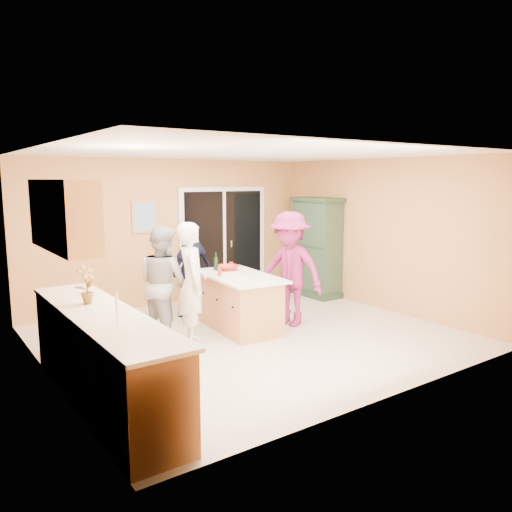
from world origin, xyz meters
TOP-DOWN VIEW (x-y plane):
  - floor at (0.00, 0.00)m, footprint 5.50×5.50m
  - ceiling at (0.00, 0.00)m, footprint 5.50×5.00m
  - wall_back at (0.00, 2.50)m, footprint 5.50×0.10m
  - wall_front at (0.00, -2.50)m, footprint 5.50×0.10m
  - wall_left at (-2.75, 0.00)m, footprint 0.10×5.00m
  - wall_right at (2.75, 0.00)m, footprint 0.10×5.00m
  - left_cabinet_run at (-2.45, -1.05)m, footprint 0.65×3.05m
  - upper_cabinets at (-2.58, -0.20)m, footprint 0.35×1.60m
  - sliding_door at (1.05, 2.46)m, footprint 1.90×0.07m
  - framed_picture at (-0.55, 2.48)m, footprint 0.46×0.04m
  - kitchen_island at (0.06, 0.41)m, footprint 0.99×1.65m
  - green_hutch at (2.49, 1.39)m, footprint 0.55×1.04m
  - woman_white at (-0.84, 0.20)m, footprint 0.60×0.72m
  - woman_grey at (-1.09, 0.59)m, footprint 0.79×0.92m
  - woman_navy at (-0.18, 1.48)m, footprint 0.99×0.74m
  - woman_magenta at (0.82, 0.14)m, footprint 1.00×1.29m
  - serving_bowl at (0.14, 0.84)m, footprint 0.40×0.40m
  - tulip_vase at (-2.45, -0.48)m, footprint 0.27×0.23m
  - tumbler_near at (0.27, 0.97)m, footprint 0.08×0.08m
  - tumbler_far at (-0.22, 0.52)m, footprint 0.09×0.09m
  - wine_bottle at (-0.03, 0.94)m, footprint 0.07×0.07m
  - white_plate at (-0.04, 0.27)m, footprint 0.27×0.27m

SIDE VIEW (x-z plane):
  - floor at x=0.00m, z-range 0.00..0.00m
  - kitchen_island at x=0.06m, z-range -0.03..0.81m
  - left_cabinet_run at x=-2.45m, z-range -0.16..1.08m
  - woman_navy at x=-0.18m, z-range 0.00..1.56m
  - woman_grey at x=-1.09m, z-range 0.00..1.62m
  - white_plate at x=-0.04m, z-range 0.83..0.85m
  - woman_white at x=-0.84m, z-range 0.00..1.68m
  - serving_bowl at x=0.14m, z-range 0.83..0.91m
  - tumbler_far at x=-0.22m, z-range 0.83..0.93m
  - woman_magenta at x=0.82m, z-range 0.00..1.76m
  - tumbler_near at x=0.27m, z-range 0.83..0.93m
  - green_hutch at x=2.49m, z-range -0.02..1.88m
  - wine_bottle at x=-0.03m, z-range 0.80..1.09m
  - sliding_door at x=1.05m, z-range 0.00..2.10m
  - tulip_vase at x=-2.45m, z-range 0.94..1.37m
  - wall_back at x=0.00m, z-range 0.00..2.60m
  - wall_front at x=0.00m, z-range 0.00..2.60m
  - wall_left at x=-2.75m, z-range 0.00..2.60m
  - wall_right at x=2.75m, z-range 0.00..2.60m
  - framed_picture at x=-0.55m, z-range 1.32..1.88m
  - upper_cabinets at x=-2.58m, z-range 1.50..2.25m
  - ceiling at x=0.00m, z-range 2.55..2.65m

